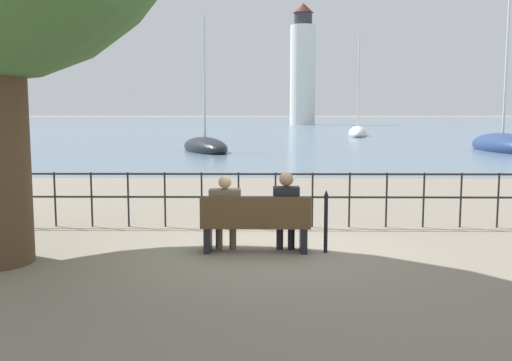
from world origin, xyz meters
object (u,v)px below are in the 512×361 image
object	(u,v)px
park_bench	(256,226)
sailboat_0	(205,147)
seated_person_right	(286,208)
sailboat_2	(357,133)
closed_umbrella	(326,218)
sailboat_1	(502,145)
seated_person_left	(225,210)
harbor_lighthouse	(303,69)

from	to	relation	value
park_bench	sailboat_0	xyz separation A→B (m)	(-3.21, 23.70, -0.16)
seated_person_right	sailboat_2	distance (m)	46.78
park_bench	closed_umbrella	bearing A→B (deg)	0.38
sailboat_1	sailboat_2	size ratio (longest dim) A/B	1.14
park_bench	sailboat_0	distance (m)	23.91
park_bench	closed_umbrella	xyz separation A→B (m)	(1.10, 0.01, 0.12)
sailboat_1	seated_person_left	bearing A→B (deg)	-119.99
harbor_lighthouse	seated_person_left	bearing A→B (deg)	-94.55
park_bench	harbor_lighthouse	world-z (taller)	harbor_lighthouse
closed_umbrella	sailboat_1	world-z (taller)	sailboat_1
closed_umbrella	harbor_lighthouse	distance (m)	101.81
sailboat_1	sailboat_2	world-z (taller)	sailboat_1
park_bench	seated_person_left	world-z (taller)	seated_person_left
harbor_lighthouse	sailboat_1	bearing A→B (deg)	-85.20
park_bench	sailboat_0	world-z (taller)	sailboat_0
closed_umbrella	park_bench	bearing A→B (deg)	-179.62
park_bench	seated_person_right	xyz separation A→B (m)	(0.48, 0.07, 0.27)
harbor_lighthouse	sailboat_2	bearing A→B (deg)	-88.38
seated_person_left	sailboat_2	size ratio (longest dim) A/B	0.12
park_bench	harbor_lighthouse	size ratio (longest dim) A/B	0.08
sailboat_2	sailboat_1	bearing A→B (deg)	-67.24
seated_person_right	harbor_lighthouse	bearing A→B (deg)	85.99
sailboat_0	closed_umbrella	bearing A→B (deg)	-100.55
seated_person_left	sailboat_2	world-z (taller)	sailboat_2
park_bench	sailboat_1	size ratio (longest dim) A/B	0.15
sailboat_0	harbor_lighthouse	bearing A→B (deg)	61.22
park_bench	sailboat_1	world-z (taller)	sailboat_1
closed_umbrella	harbor_lighthouse	world-z (taller)	harbor_lighthouse
seated_person_left	closed_umbrella	size ratio (longest dim) A/B	1.22
park_bench	sailboat_1	bearing A→B (deg)	60.27
seated_person_left	park_bench	bearing A→B (deg)	-8.91
seated_person_left	closed_umbrella	bearing A→B (deg)	-2.45
seated_person_right	harbor_lighthouse	distance (m)	101.77
sailboat_1	seated_person_right	bearing A→B (deg)	-118.31
seated_person_right	sailboat_2	world-z (taller)	sailboat_2
seated_person_left	seated_person_right	distance (m)	0.95
sailboat_2	harbor_lighthouse	distance (m)	56.04
seated_person_left	sailboat_0	size ratio (longest dim) A/B	0.15
seated_person_right	seated_person_left	bearing A→B (deg)	180.00
park_bench	seated_person_left	size ratio (longest dim) A/B	1.41
seated_person_left	closed_umbrella	world-z (taller)	seated_person_left
seated_person_left	sailboat_0	bearing A→B (deg)	96.60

